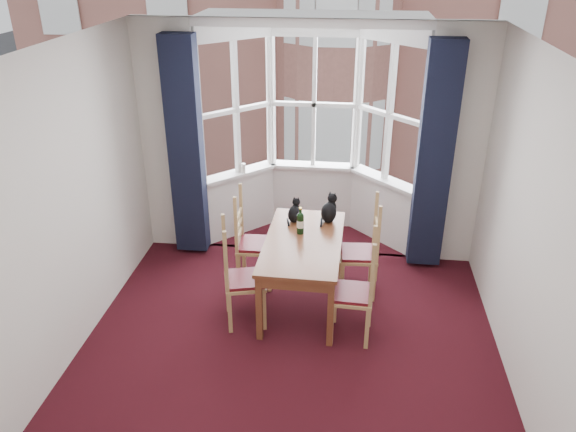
% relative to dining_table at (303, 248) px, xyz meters
% --- Properties ---
extents(floor, '(4.50, 4.50, 0.00)m').
position_rel_dining_table_xyz_m(floor, '(-0.05, -1.10, -0.67)').
color(floor, black).
rests_on(floor, ground).
extents(ceiling, '(4.50, 4.50, 0.00)m').
position_rel_dining_table_xyz_m(ceiling, '(-0.05, -1.10, 2.13)').
color(ceiling, white).
rests_on(ceiling, floor).
extents(wall_left, '(0.00, 4.50, 4.50)m').
position_rel_dining_table_xyz_m(wall_left, '(-2.05, -1.10, 0.73)').
color(wall_left, silver).
rests_on(wall_left, floor).
extents(wall_right, '(0.00, 4.50, 4.50)m').
position_rel_dining_table_xyz_m(wall_right, '(1.95, -1.10, 0.73)').
color(wall_right, silver).
rests_on(wall_right, floor).
extents(wall_back_pier_left, '(0.70, 0.12, 2.80)m').
position_rel_dining_table_xyz_m(wall_back_pier_left, '(-1.70, 1.15, 0.73)').
color(wall_back_pier_left, silver).
rests_on(wall_back_pier_left, floor).
extents(wall_back_pier_right, '(0.70, 0.12, 2.80)m').
position_rel_dining_table_xyz_m(wall_back_pier_right, '(1.60, 1.15, 0.73)').
color(wall_back_pier_right, silver).
rests_on(wall_back_pier_right, floor).
extents(bay_window, '(2.76, 0.94, 2.80)m').
position_rel_dining_table_xyz_m(bay_window, '(-0.05, 1.66, 0.73)').
color(bay_window, white).
rests_on(bay_window, floor).
extents(curtain_left, '(0.38, 0.22, 2.60)m').
position_rel_dining_table_xyz_m(curtain_left, '(-1.47, 0.97, 0.68)').
color(curtain_left, black).
rests_on(curtain_left, floor).
extents(curtain_right, '(0.38, 0.22, 2.60)m').
position_rel_dining_table_xyz_m(curtain_right, '(1.37, 0.97, 0.68)').
color(curtain_right, black).
rests_on(curtain_right, floor).
extents(dining_table, '(0.82, 1.48, 0.75)m').
position_rel_dining_table_xyz_m(dining_table, '(0.00, 0.00, 0.00)').
color(dining_table, brown).
rests_on(dining_table, floor).
extents(chair_left_near, '(0.49, 0.51, 0.92)m').
position_rel_dining_table_xyz_m(chair_left_near, '(-0.64, -0.42, -0.19)').
color(chair_left_near, tan).
rests_on(chair_left_near, floor).
extents(chair_left_far, '(0.41, 0.43, 0.92)m').
position_rel_dining_table_xyz_m(chair_left_far, '(-0.65, 0.33, -0.19)').
color(chair_left_far, tan).
rests_on(chair_left_far, floor).
extents(chair_right_near, '(0.42, 0.44, 0.92)m').
position_rel_dining_table_xyz_m(chair_right_near, '(0.61, -0.51, -0.19)').
color(chair_right_near, tan).
rests_on(chair_right_near, floor).
extents(chair_right_far, '(0.43, 0.44, 0.92)m').
position_rel_dining_table_xyz_m(chair_right_far, '(0.67, 0.28, -0.19)').
color(chair_right_far, tan).
rests_on(chair_right_far, floor).
extents(cat_left, '(0.18, 0.22, 0.27)m').
position_rel_dining_table_xyz_m(cat_left, '(-0.14, 0.43, 0.19)').
color(cat_left, black).
rests_on(cat_left, dining_table).
extents(cat_right, '(0.25, 0.28, 0.33)m').
position_rel_dining_table_xyz_m(cat_right, '(0.24, 0.48, 0.21)').
color(cat_right, black).
rests_on(cat_right, dining_table).
extents(wine_bottle, '(0.08, 0.08, 0.30)m').
position_rel_dining_table_xyz_m(wine_bottle, '(-0.05, 0.16, 0.22)').
color(wine_bottle, black).
rests_on(wine_bottle, dining_table).
extents(candle_tall, '(0.06, 0.06, 0.12)m').
position_rel_dining_table_xyz_m(candle_tall, '(-0.91, 1.50, 0.26)').
color(candle_tall, white).
rests_on(candle_tall, bay_window).
extents(street, '(80.00, 80.00, 0.00)m').
position_rel_dining_table_xyz_m(street, '(-0.05, 31.15, -6.67)').
color(street, '#333335').
rests_on(street, ground).
extents(tenement_building, '(18.40, 7.80, 15.20)m').
position_rel_dining_table_xyz_m(tenement_building, '(-0.05, 12.91, 0.93)').
color(tenement_building, '#A46255').
rests_on(tenement_building, street).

